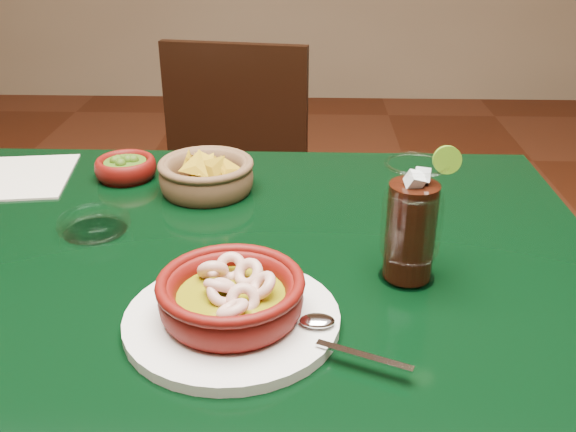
{
  "coord_description": "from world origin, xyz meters",
  "views": [
    {
      "loc": [
        0.17,
        -0.83,
        1.21
      ],
      "look_at": [
        0.14,
        -0.02,
        0.81
      ],
      "focal_mm": 40.0,
      "sensor_mm": 36.0,
      "label": 1
    }
  ],
  "objects_px": {
    "cola_drink": "(411,223)",
    "chip_basket": "(206,175)",
    "shrimp_plate": "(232,302)",
    "dining_table": "(198,301)",
    "dining_chair": "(227,204)"
  },
  "relations": [
    {
      "from": "chip_basket",
      "to": "cola_drink",
      "type": "distance_m",
      "value": 0.42
    },
    {
      "from": "shrimp_plate",
      "to": "cola_drink",
      "type": "distance_m",
      "value": 0.26
    },
    {
      "from": "dining_table",
      "to": "chip_basket",
      "type": "height_order",
      "value": "chip_basket"
    },
    {
      "from": "chip_basket",
      "to": "cola_drink",
      "type": "height_order",
      "value": "cola_drink"
    },
    {
      "from": "chip_basket",
      "to": "shrimp_plate",
      "type": "bearing_deg",
      "value": -77.19
    },
    {
      "from": "shrimp_plate",
      "to": "chip_basket",
      "type": "bearing_deg",
      "value": 102.81
    },
    {
      "from": "dining_table",
      "to": "cola_drink",
      "type": "distance_m",
      "value": 0.36
    },
    {
      "from": "dining_chair",
      "to": "shrimp_plate",
      "type": "xyz_separation_m",
      "value": [
        0.13,
        -0.9,
        0.29
      ]
    },
    {
      "from": "cola_drink",
      "to": "chip_basket",
      "type": "bearing_deg",
      "value": 138.36
    },
    {
      "from": "dining_chair",
      "to": "chip_basket",
      "type": "relative_size",
      "value": 4.49
    },
    {
      "from": "dining_chair",
      "to": "cola_drink",
      "type": "bearing_deg",
      "value": -65.95
    },
    {
      "from": "shrimp_plate",
      "to": "chip_basket",
      "type": "relative_size",
      "value": 1.69
    },
    {
      "from": "chip_basket",
      "to": "dining_table",
      "type": "bearing_deg",
      "value": -87.23
    },
    {
      "from": "shrimp_plate",
      "to": "cola_drink",
      "type": "height_order",
      "value": "cola_drink"
    },
    {
      "from": "chip_basket",
      "to": "cola_drink",
      "type": "xyz_separation_m",
      "value": [
        0.31,
        -0.28,
        0.05
      ]
    }
  ]
}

